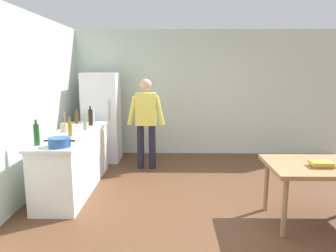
% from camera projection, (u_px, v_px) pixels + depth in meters
% --- Properties ---
extents(ground_plane, '(14.00, 14.00, 0.00)m').
position_uv_depth(ground_plane, '(206.00, 211.00, 4.26)').
color(ground_plane, brown).
extents(wall_back, '(6.40, 0.12, 2.70)m').
position_uv_depth(wall_back, '(193.00, 93.00, 6.97)').
color(wall_back, silver).
rests_on(wall_back, ground_plane).
extents(wall_left, '(0.12, 5.60, 2.70)m').
position_uv_depth(wall_left, '(13.00, 109.00, 4.25)').
color(wall_left, silver).
rests_on(wall_left, ground_plane).
extents(kitchen_counter, '(0.64, 2.20, 0.90)m').
position_uv_depth(kitchen_counter, '(74.00, 161.00, 4.99)').
color(kitchen_counter, white).
rests_on(kitchen_counter, ground_plane).
extents(refrigerator, '(0.70, 0.67, 1.80)m').
position_uv_depth(refrigerator, '(102.00, 117.00, 6.49)').
color(refrigerator, white).
rests_on(refrigerator, ground_plane).
extents(person, '(0.70, 0.22, 1.70)m').
position_uv_depth(person, '(146.00, 118.00, 5.92)').
color(person, '#1E1E2D').
rests_on(person, ground_plane).
extents(dining_table, '(1.40, 0.90, 0.75)m').
position_uv_depth(dining_table, '(326.00, 170.00, 3.83)').
color(dining_table, '#9E754C').
rests_on(dining_table, ground_plane).
extents(cooking_pot, '(0.40, 0.28, 0.12)m').
position_uv_depth(cooking_pot, '(59.00, 142.00, 4.03)').
color(cooking_pot, '#285193').
rests_on(cooking_pot, kitchen_counter).
extents(utensil_jar, '(0.11, 0.11, 0.32)m').
position_uv_depth(utensil_jar, '(64.00, 127.00, 4.97)').
color(utensil_jar, tan).
rests_on(utensil_jar, kitchen_counter).
extents(bottle_vinegar_tall, '(0.06, 0.06, 0.32)m').
position_uv_depth(bottle_vinegar_tall, '(85.00, 122.00, 5.13)').
color(bottle_vinegar_tall, gray).
rests_on(bottle_vinegar_tall, kitchen_counter).
extents(bottle_wine_dark, '(0.08, 0.08, 0.34)m').
position_uv_depth(bottle_wine_dark, '(91.00, 117.00, 5.55)').
color(bottle_wine_dark, black).
rests_on(bottle_wine_dark, kitchen_counter).
extents(bottle_wine_green, '(0.08, 0.08, 0.34)m').
position_uv_depth(bottle_wine_green, '(36.00, 134.00, 4.10)').
color(bottle_wine_green, '#1E5123').
rests_on(bottle_wine_green, kitchen_counter).
extents(bottle_beer_brown, '(0.06, 0.06, 0.26)m').
position_uv_depth(bottle_beer_brown, '(76.00, 118.00, 5.75)').
color(bottle_beer_brown, '#5B3314').
rests_on(bottle_beer_brown, kitchen_counter).
extents(bottle_oil_amber, '(0.06, 0.06, 0.28)m').
position_uv_depth(bottle_oil_amber, '(70.00, 129.00, 4.65)').
color(bottle_oil_amber, '#996619').
rests_on(bottle_oil_amber, kitchen_counter).
extents(bottle_water_clear, '(0.07, 0.07, 0.30)m').
position_uv_depth(bottle_water_clear, '(93.00, 116.00, 5.81)').
color(bottle_water_clear, silver).
rests_on(bottle_water_clear, kitchen_counter).
extents(book_stack, '(0.26, 0.18, 0.07)m').
position_uv_depth(book_stack, '(321.00, 164.00, 3.71)').
color(book_stack, orange).
rests_on(book_stack, dining_table).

